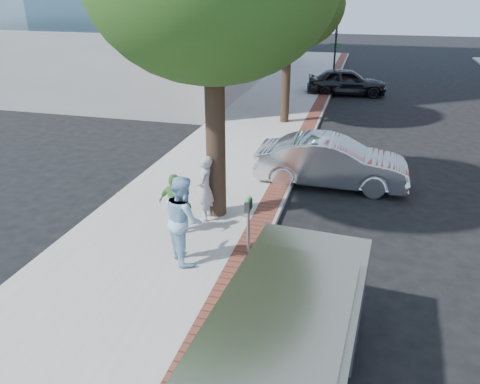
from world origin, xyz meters
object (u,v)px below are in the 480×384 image
(person_green, at_px, (175,204))
(van, at_px, (286,342))
(parking_meter, at_px, (248,214))
(person_officer, at_px, (183,219))
(person_gray, at_px, (205,188))
(sedan_silver, at_px, (331,162))
(bg_car, at_px, (347,82))

(person_green, xyz_separation_m, van, (3.60, -4.35, 0.10))
(parking_meter, xyz_separation_m, person_officer, (-1.36, -0.59, -0.03))
(person_gray, xyz_separation_m, person_green, (-0.49, -0.91, -0.10))
(sedan_silver, height_order, bg_car, sedan_silver)
(parking_meter, relative_size, person_gray, 0.82)
(person_officer, bearing_deg, sedan_silver, -65.34)
(person_gray, xyz_separation_m, van, (3.11, -5.26, 0.00))
(person_officer, distance_m, bg_car, 20.22)
(parking_meter, height_order, person_officer, person_officer)
(person_officer, distance_m, van, 4.33)
(person_officer, xyz_separation_m, bg_car, (2.49, 20.07, -0.39))
(person_green, distance_m, bg_car, 19.18)
(person_green, height_order, van, van)
(person_officer, xyz_separation_m, person_green, (-0.68, 1.15, -0.23))
(person_gray, height_order, person_officer, person_officer)
(person_gray, height_order, van, person_gray)
(bg_car, bearing_deg, sedan_silver, 173.55)
(person_gray, distance_m, sedan_silver, 4.77)
(parking_meter, bearing_deg, bg_car, 86.70)
(sedan_silver, xyz_separation_m, bg_car, (-0.35, 14.33, -0.01))
(person_gray, relative_size, bg_car, 0.39)
(person_green, xyz_separation_m, bg_car, (3.17, 18.91, -0.16))
(person_officer, height_order, bg_car, person_officer)
(parking_meter, relative_size, van, 0.28)
(sedan_silver, distance_m, van, 8.94)
(van, bearing_deg, bg_car, 94.95)
(parking_meter, height_order, van, van)
(bg_car, relative_size, van, 0.87)
(person_gray, bearing_deg, person_green, -32.92)
(sedan_silver, bearing_deg, person_officer, 153.76)
(bg_car, bearing_deg, person_green, 162.65)
(sedan_silver, height_order, van, van)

